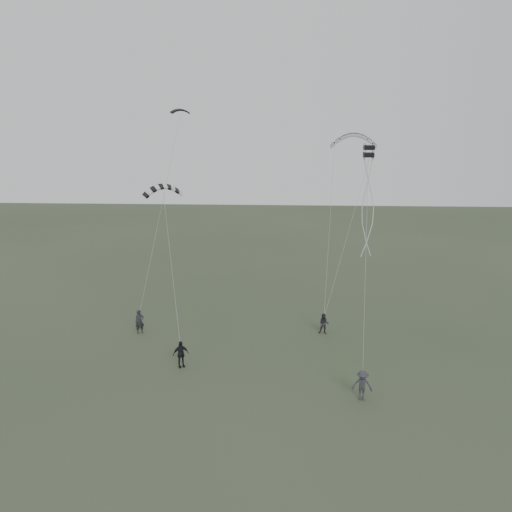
{
  "coord_description": "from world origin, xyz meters",
  "views": [
    {
      "loc": [
        2.98,
        -29.34,
        15.44
      ],
      "look_at": [
        1.16,
        5.29,
        6.35
      ],
      "focal_mm": 35.0,
      "sensor_mm": 36.0,
      "label": 1
    }
  ],
  "objects_px": {
    "flyer_left": "(140,322)",
    "kite_box": "(369,151)",
    "kite_dark_small": "(180,110)",
    "kite_pale_large": "(354,135)",
    "flyer_right": "(324,324)",
    "flyer_far": "(362,385)",
    "flyer_center": "(181,354)",
    "kite_striped": "(163,186)"
  },
  "relations": [
    {
      "from": "flyer_left",
      "to": "kite_box",
      "type": "relative_size",
      "value": 2.62
    },
    {
      "from": "kite_dark_small",
      "to": "flyer_center",
      "type": "bearing_deg",
      "value": -109.09
    },
    {
      "from": "kite_dark_small",
      "to": "kite_box",
      "type": "height_order",
      "value": "kite_dark_small"
    },
    {
      "from": "kite_pale_large",
      "to": "flyer_left",
      "type": "bearing_deg",
      "value": -144.39
    },
    {
      "from": "flyer_center",
      "to": "kite_box",
      "type": "relative_size",
      "value": 2.56
    },
    {
      "from": "flyer_far",
      "to": "flyer_left",
      "type": "bearing_deg",
      "value": 159.46
    },
    {
      "from": "flyer_far",
      "to": "kite_box",
      "type": "xyz_separation_m",
      "value": [
        0.45,
        4.9,
        13.02
      ]
    },
    {
      "from": "flyer_right",
      "to": "kite_pale_large",
      "type": "relative_size",
      "value": 0.41
    },
    {
      "from": "flyer_right",
      "to": "kite_box",
      "type": "distance_m",
      "value": 14.02
    },
    {
      "from": "flyer_far",
      "to": "kite_dark_small",
      "type": "height_order",
      "value": "kite_dark_small"
    },
    {
      "from": "kite_box",
      "to": "kite_dark_small",
      "type": "bearing_deg",
      "value": 144.93
    },
    {
      "from": "flyer_right",
      "to": "kite_dark_small",
      "type": "relative_size",
      "value": 1.07
    },
    {
      "from": "flyer_right",
      "to": "flyer_left",
      "type": "bearing_deg",
      "value": -164.43
    },
    {
      "from": "kite_pale_large",
      "to": "kite_box",
      "type": "bearing_deg",
      "value": -85.25
    },
    {
      "from": "flyer_right",
      "to": "kite_box",
      "type": "bearing_deg",
      "value": -54.18
    },
    {
      "from": "flyer_right",
      "to": "flyer_far",
      "type": "bearing_deg",
      "value": -68.18
    },
    {
      "from": "flyer_left",
      "to": "flyer_right",
      "type": "height_order",
      "value": "flyer_left"
    },
    {
      "from": "flyer_left",
      "to": "flyer_far",
      "type": "height_order",
      "value": "flyer_left"
    },
    {
      "from": "flyer_center",
      "to": "flyer_far",
      "type": "xyz_separation_m",
      "value": [
        11.29,
        -3.49,
        0.01
      ]
    },
    {
      "from": "flyer_right",
      "to": "flyer_center",
      "type": "xyz_separation_m",
      "value": [
        -9.83,
        -5.95,
        0.1
      ]
    },
    {
      "from": "kite_striped",
      "to": "flyer_far",
      "type": "bearing_deg",
      "value": -59.15
    },
    {
      "from": "flyer_left",
      "to": "flyer_center",
      "type": "height_order",
      "value": "flyer_left"
    },
    {
      "from": "flyer_left",
      "to": "flyer_right",
      "type": "relative_size",
      "value": 1.15
    },
    {
      "from": "flyer_left",
      "to": "flyer_far",
      "type": "distance_m",
      "value": 17.85
    },
    {
      "from": "flyer_center",
      "to": "kite_dark_small",
      "type": "bearing_deg",
      "value": 72.08
    },
    {
      "from": "flyer_far",
      "to": "kite_box",
      "type": "distance_m",
      "value": 13.92
    },
    {
      "from": "flyer_left",
      "to": "kite_pale_large",
      "type": "relative_size",
      "value": 0.47
    },
    {
      "from": "flyer_far",
      "to": "kite_striped",
      "type": "height_order",
      "value": "kite_striped"
    },
    {
      "from": "flyer_left",
      "to": "flyer_center",
      "type": "relative_size",
      "value": 1.02
    },
    {
      "from": "flyer_right",
      "to": "flyer_center",
      "type": "distance_m",
      "value": 11.49
    },
    {
      "from": "flyer_left",
      "to": "kite_dark_small",
      "type": "xyz_separation_m",
      "value": [
        2.67,
        5.27,
        15.71
      ]
    },
    {
      "from": "flyer_center",
      "to": "kite_pale_large",
      "type": "distance_m",
      "value": 23.25
    },
    {
      "from": "kite_dark_small",
      "to": "kite_pale_large",
      "type": "distance_m",
      "value": 14.61
    },
    {
      "from": "flyer_center",
      "to": "flyer_far",
      "type": "bearing_deg",
      "value": -43.48
    },
    {
      "from": "flyer_left",
      "to": "flyer_far",
      "type": "bearing_deg",
      "value": -54.63
    },
    {
      "from": "kite_pale_large",
      "to": "kite_striped",
      "type": "bearing_deg",
      "value": -141.27
    },
    {
      "from": "flyer_center",
      "to": "kite_pale_large",
      "type": "bearing_deg",
      "value": 21.84
    },
    {
      "from": "flyer_far",
      "to": "kite_striped",
      "type": "bearing_deg",
      "value": 155.0
    },
    {
      "from": "flyer_right",
      "to": "kite_striped",
      "type": "height_order",
      "value": "kite_striped"
    },
    {
      "from": "flyer_right",
      "to": "flyer_far",
      "type": "height_order",
      "value": "flyer_far"
    },
    {
      "from": "flyer_center",
      "to": "kite_pale_large",
      "type": "height_order",
      "value": "kite_pale_large"
    },
    {
      "from": "flyer_center",
      "to": "flyer_far",
      "type": "distance_m",
      "value": 11.81
    }
  ]
}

